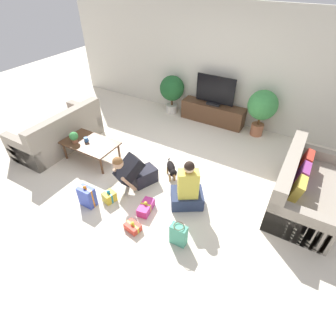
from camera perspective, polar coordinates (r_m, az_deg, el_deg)
The scene contains 19 objects.
ground_plane at distance 5.02m, azimuth -1.45°, elevation -1.06°, with size 16.00×16.00×0.00m, color beige.
wall_back at distance 6.53m, azimuth 11.39°, elevation 20.99°, with size 8.40×0.06×2.60m.
sofa_left at distance 6.10m, azimuth -22.61°, elevation 6.94°, with size 0.91×1.83×0.83m.
sofa_right at distance 4.79m, azimuth 27.34°, elevation -4.03°, with size 0.91×1.83×0.83m.
coffee_table at distance 5.39m, azimuth -16.56°, elevation 5.03°, with size 1.09×0.64×0.40m.
tv_console at distance 6.69m, azimuth 9.68°, elevation 11.69°, with size 1.56×0.38×0.46m.
tv at distance 6.47m, azimuth 10.21°, elevation 15.93°, with size 0.94×0.20×0.69m.
potted_plant_back_right at distance 6.19m, azimuth 19.83°, elevation 12.39°, with size 0.64×0.64×1.06m.
potted_plant_back_left at distance 6.92m, azimuth 0.88°, elevation 16.66°, with size 0.62×0.62×0.96m.
person_kneeling at distance 4.57m, azimuth -7.35°, elevation -0.86°, with size 0.58×0.81×0.76m.
person_sitting at distance 4.21m, azimuth 4.25°, elevation -4.86°, with size 0.65×0.62×0.91m.
dog at distance 4.76m, azimuth 0.78°, elevation -0.22°, with size 0.38×0.43×0.33m.
gift_box_a at distance 4.49m, azimuth -17.19°, elevation -5.92°, with size 0.27×0.17×0.41m.
gift_box_b at distance 4.07m, azimuth -7.67°, elevation -12.57°, with size 0.26×0.21×0.17m.
gift_box_c at distance 4.52m, azimuth -12.66°, elevation -6.12°, with size 0.22×0.23×0.23m.
gift_box_d at distance 4.29m, azimuth -4.83°, elevation -8.53°, with size 0.23×0.37×0.20m.
gift_bag_a at distance 3.80m, azimuth 2.31°, elevation -14.29°, with size 0.24×0.15×0.37m.
mug at distance 5.38m, azimuth -17.39°, elevation 5.91°, with size 0.12×0.08×0.09m.
tabletop_plant at distance 5.39m, azimuth -19.81°, elevation 6.40°, with size 0.17×0.17×0.22m.
Camera 1 is at (2.06, -3.27, 3.21)m, focal length 28.00 mm.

